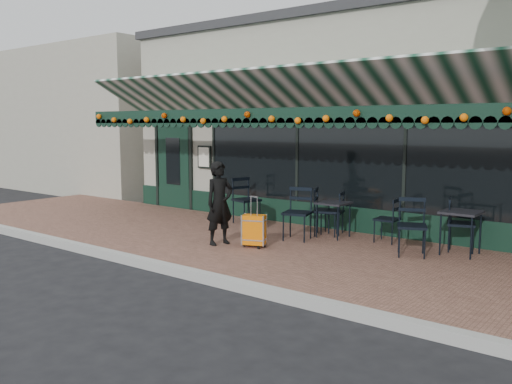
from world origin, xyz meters
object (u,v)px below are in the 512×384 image
Objects in this scene: chair_b_left at (332,212)px; chair_b_front at (297,214)px; cafe_table_b at (333,206)px; chair_b_right at (326,211)px; chair_a_left at (387,220)px; cafe_table_a at (461,215)px; suitcase at (254,230)px; chair_a_right at (461,224)px; woman at (220,203)px; chair_solo at (247,200)px; chair_a_front at (412,227)px.

chair_b_left is 0.92m from chair_b_front.
chair_b_right is at bearing 159.45° from cafe_table_b.
cafe_table_b is 1.04m from chair_a_left.
suitcase is at bearing -151.08° from cafe_table_a.
chair_b_right reaches higher than chair_a_right.
chair_a_right is (3.59, 2.12, -0.29)m from woman.
chair_b_front is at bearing 140.11° from chair_b_right.
chair_b_front is at bearing -31.56° from chair_b_left.
chair_solo reaches higher than chair_b_right.
chair_a_left reaches higher than cafe_table_b.
woman is 2.36m from chair_b_left.
chair_a_front is (2.42, 1.10, 0.18)m from suitcase.
chair_b_left is at bearing -13.00° from woman.
woman is at bearing 174.65° from suitcase.
woman reaches higher than cafe_table_b.
suitcase is 0.93× the size of chair_a_front.
chair_solo is at bearing 74.56° from chair_a_right.
cafe_table_b is at bearing 79.85° from chair_a_right.
chair_b_left is at bearing -70.10° from chair_solo.
woman reaches higher than chair_a_right.
cafe_table_a is at bearing -1.53° from chair_b_front.
chair_b_left is (-1.93, 0.75, -0.06)m from chair_a_front.
woman reaches higher than chair_b_right.
chair_b_front is at bearing -96.46° from chair_solo.
chair_b_left is at bearing 123.84° from cafe_table_b.
cafe_table_b is 0.70× the size of chair_a_front.
chair_a_right is (2.29, 0.33, -0.15)m from cafe_table_b.
chair_a_front reaches higher than suitcase.
chair_b_front reaches higher than cafe_table_a.
chair_b_front is at bearing -123.16° from cafe_table_b.
woman is 1.60× the size of chair_b_right.
woman reaches higher than chair_solo.
chair_a_front is 2.04m from chair_b_right.
chair_solo is at bearing 147.35° from chair_a_front.
chair_b_right reaches higher than cafe_table_b.
chair_a_front is at bearing -129.77° from chair_b_right.
chair_a_right reaches higher than suitcase.
chair_b_right is at bearing -85.54° from chair_a_left.
chair_a_right reaches higher than chair_b_left.
chair_a_front is at bearing -15.80° from cafe_table_b.
cafe_table_a is 0.86× the size of chair_b_left.
chair_b_front is (-0.21, -0.70, 0.03)m from chair_b_right.
woman is 1.49m from chair_b_front.
cafe_table_b is at bearing 17.30° from chair_b_left.
chair_solo is at bearing 179.72° from cafe_table_a.
chair_b_left is at bearing 134.54° from chair_a_front.
chair_solo is at bearing 65.88° from chair_b_right.
woman reaches higher than cafe_table_a.
chair_a_right is at bearing 33.19° from chair_a_front.
woman is 2.11m from chair_solo.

